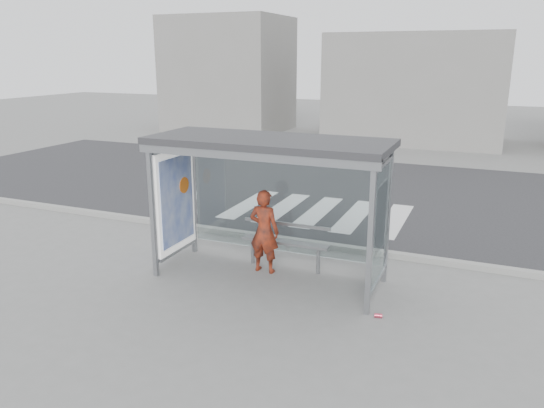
{
  "coord_description": "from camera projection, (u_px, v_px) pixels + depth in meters",
  "views": [
    {
      "loc": [
        3.58,
        -8.38,
        3.99
      ],
      "look_at": [
        -0.02,
        0.2,
        1.38
      ],
      "focal_mm": 35.0,
      "sensor_mm": 36.0,
      "label": 1
    }
  ],
  "objects": [
    {
      "name": "soda_can",
      "position": [
        378.0,
        316.0,
        8.36
      ],
      "size": [
        0.14,
        0.09,
        0.07
      ],
      "primitive_type": "cylinder",
      "rotation": [
        0.0,
        1.57,
        0.22
      ],
      "color": "#E0415C",
      "rests_on": "ground"
    },
    {
      "name": "building_left",
      "position": [
        229.0,
        75.0,
        28.75
      ],
      "size": [
        6.0,
        5.0,
        6.0
      ],
      "primitive_type": "cube",
      "color": "gray",
      "rests_on": "ground"
    },
    {
      "name": "road",
      "position": [
        359.0,
        192.0,
        16.07
      ],
      "size": [
        30.0,
        10.0,
        0.01
      ],
      "primitive_type": "cube",
      "color": "#272729",
      "rests_on": "ground"
    },
    {
      "name": "ground",
      "position": [
        269.0,
        278.0,
        9.85
      ],
      "size": [
        80.0,
        80.0,
        0.0
      ],
      "primitive_type": "plane",
      "color": "slate",
      "rests_on": "ground"
    },
    {
      "name": "building_center",
      "position": [
        417.0,
        88.0,
        25.16
      ],
      "size": [
        8.0,
        5.0,
        5.0
      ],
      "primitive_type": "cube",
      "color": "gray",
      "rests_on": "ground"
    },
    {
      "name": "bench",
      "position": [
        285.0,
        242.0,
        10.19
      ],
      "size": [
        1.75,
        0.22,
        0.91
      ],
      "color": "slate",
      "rests_on": "ground"
    },
    {
      "name": "person",
      "position": [
        264.0,
        231.0,
        9.97
      ],
      "size": [
        0.6,
        0.4,
        1.61
      ],
      "primitive_type": "imported",
      "rotation": [
        0.0,
        0.0,
        3.11
      ],
      "color": "#D14813",
      "rests_on": "ground"
    },
    {
      "name": "bus_shelter",
      "position": [
        251.0,
        172.0,
        9.51
      ],
      "size": [
        4.25,
        1.65,
        2.62
      ],
      "color": "gray",
      "rests_on": "ground"
    },
    {
      "name": "crosswalk",
      "position": [
        318.0,
        212.0,
        14.03
      ],
      "size": [
        4.55,
        3.0,
        0.0
      ],
      "color": "silver",
      "rests_on": "ground"
    },
    {
      "name": "curb",
      "position": [
        304.0,
        242.0,
        11.57
      ],
      "size": [
        30.0,
        0.18,
        0.12
      ],
      "primitive_type": "cube",
      "color": "gray",
      "rests_on": "ground"
    }
  ]
}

